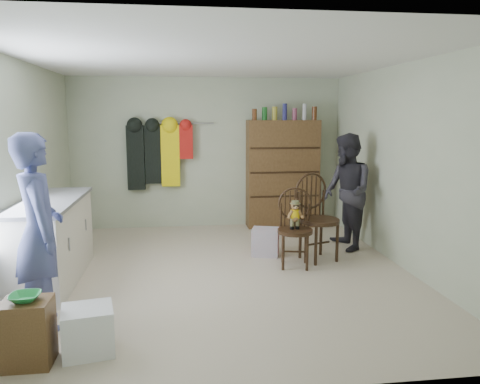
{
  "coord_description": "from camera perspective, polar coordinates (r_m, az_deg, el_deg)",
  "views": [
    {
      "loc": [
        -0.48,
        -5.38,
        1.87
      ],
      "look_at": [
        0.25,
        0.2,
        0.95
      ],
      "focal_mm": 35.0,
      "sensor_mm": 36.0,
      "label": 1
    }
  ],
  "objects": [
    {
      "name": "plastic_tub",
      "position": [
        4.06,
        -18.03,
        -15.73
      ],
      "size": [
        0.45,
        0.44,
        0.37
      ],
      "primitive_type": "cube",
      "rotation": [
        0.0,
        0.0,
        0.19
      ],
      "color": "white",
      "rests_on": "ground"
    },
    {
      "name": "striped_bag",
      "position": [
        6.36,
        3.12,
        -6.09
      ],
      "size": [
        0.42,
        0.36,
        0.37
      ],
      "primitive_type": "cube",
      "rotation": [
        0.0,
        0.0,
        -0.29
      ],
      "color": "#E57275",
      "rests_on": "ground"
    },
    {
      "name": "counter",
      "position": [
        5.75,
        -22.11,
        -5.48
      ],
      "size": [
        0.64,
        1.86,
        0.94
      ],
      "color": "silver",
      "rests_on": "ground"
    },
    {
      "name": "room_walls",
      "position": [
        5.94,
        -2.83,
        6.45
      ],
      "size": [
        5.0,
        5.0,
        5.0
      ],
      "color": "beige",
      "rests_on": "ground"
    },
    {
      "name": "chair_front",
      "position": [
        5.88,
        6.71,
        -3.7
      ],
      "size": [
        0.52,
        0.52,
        0.98
      ],
      "rotation": [
        0.0,
        0.0,
        -0.2
      ],
      "color": "black",
      "rests_on": "ground"
    },
    {
      "name": "stool",
      "position": [
        4.01,
        -24.46,
        -15.35
      ],
      "size": [
        0.35,
        0.3,
        0.51
      ],
      "primitive_type": "cube",
      "color": "brown",
      "rests_on": "ground"
    },
    {
      "name": "dresser",
      "position": [
        7.93,
        5.2,
        2.29
      ],
      "size": [
        1.2,
        0.39,
        2.07
      ],
      "color": "brown",
      "rests_on": "ground"
    },
    {
      "name": "person_right",
      "position": [
        6.7,
        12.83,
        0.01
      ],
      "size": [
        0.64,
        0.81,
        1.64
      ],
      "primitive_type": "imported",
      "rotation": [
        0.0,
        0.0,
        -1.54
      ],
      "color": "#2D2B33",
      "rests_on": "ground"
    },
    {
      "name": "ground_plane",
      "position": [
        5.72,
        -2.26,
        -9.81
      ],
      "size": [
        5.0,
        5.0,
        0.0
      ],
      "primitive_type": "plane",
      "color": "beige",
      "rests_on": "ground"
    },
    {
      "name": "bowl",
      "position": [
        3.9,
        -24.74,
        -11.58
      ],
      "size": [
        0.23,
        0.23,
        0.06
      ],
      "primitive_type": "imported",
      "color": "green",
      "rests_on": "stool"
    },
    {
      "name": "chair_far",
      "position": [
        6.19,
        9.29,
        -2.61
      ],
      "size": [
        0.64,
        0.64,
        1.13
      ],
      "rotation": [
        0.0,
        0.0,
        0.34
      ],
      "color": "black",
      "rests_on": "ground"
    },
    {
      "name": "coat_rack",
      "position": [
        7.8,
        -10.02,
        4.57
      ],
      "size": [
        1.42,
        0.12,
        1.09
      ],
      "color": "#99999E",
      "rests_on": "ground"
    },
    {
      "name": "person_left",
      "position": [
        4.47,
        -23.31,
        -4.45
      ],
      "size": [
        0.63,
        0.74,
        1.73
      ],
      "primitive_type": "imported",
      "rotation": [
        0.0,
        0.0,
        1.97
      ],
      "color": "#4E5690",
      "rests_on": "ground"
    }
  ]
}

